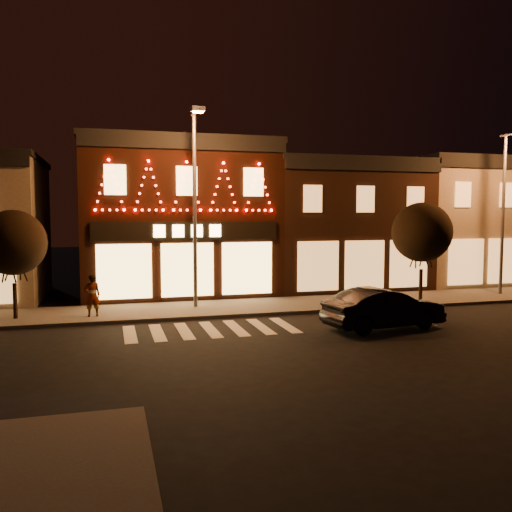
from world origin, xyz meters
name	(u,v)px	position (x,y,z in m)	size (l,w,h in m)	color
ground	(234,357)	(0.00, 0.00, 0.00)	(120.00, 120.00, 0.00)	black
sidewalk_far	(237,307)	(2.00, 8.00, 0.07)	(44.00, 4.00, 0.15)	#47423D
building_pulp	(177,218)	(0.00, 13.98, 4.16)	(10.20, 8.34, 8.30)	black
building_right_a	(334,225)	(9.50, 13.99, 3.76)	(9.20, 8.28, 7.50)	#311B11
building_right_b	(462,222)	(18.50, 13.99, 3.91)	(9.20, 8.28, 7.80)	#776755
streetlamp_mid	(195,194)	(0.11, 8.07, 5.31)	(0.57, 2.01, 8.79)	#59595E
streetlamp_right	(506,201)	(16.47, 7.70, 5.11)	(0.71, 1.94, 8.45)	#59595E
tree_left	(13,243)	(-7.41, 7.55, 3.25)	(2.65, 2.65, 4.43)	black
tree_right	(422,232)	(10.96, 6.88, 3.53)	(2.89, 2.89, 4.83)	black
dark_sedan	(384,309)	(6.46, 2.39, 0.78)	(1.66, 4.75, 1.56)	black
pedestrian	(92,295)	(-4.38, 7.15, 1.04)	(0.65, 0.42, 1.77)	gray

